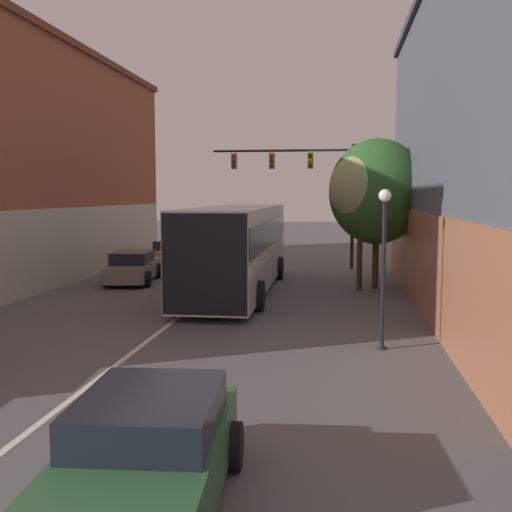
{
  "coord_description": "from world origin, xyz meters",
  "views": [
    {
      "loc": [
        4.84,
        -3.3,
        3.75
      ],
      "look_at": [
        2.08,
        16.64,
        1.68
      ],
      "focal_mm": 42.0,
      "sensor_mm": 36.0,
      "label": 1
    }
  ],
  "objects_px": {
    "bus": "(237,244)",
    "traffic_signal_gantry": "(305,177)",
    "street_lamp": "(384,259)",
    "parked_car_left_far": "(133,267)",
    "street_tree_near": "(361,189)",
    "street_tree_far": "(377,192)",
    "hatchback_foreground": "(147,458)",
    "parked_car_left_mid": "(175,253)"
  },
  "relations": [
    {
      "from": "bus",
      "to": "street_tree_far",
      "type": "bearing_deg",
      "value": -73.83
    },
    {
      "from": "parked_car_left_far",
      "to": "street_lamp",
      "type": "relative_size",
      "value": 1.16
    },
    {
      "from": "parked_car_left_mid",
      "to": "traffic_signal_gantry",
      "type": "xyz_separation_m",
      "value": [
        7.02,
        -0.6,
        4.02
      ]
    },
    {
      "from": "parked_car_left_far",
      "to": "hatchback_foreground",
      "type": "bearing_deg",
      "value": -167.66
    },
    {
      "from": "bus",
      "to": "hatchback_foreground",
      "type": "height_order",
      "value": "bus"
    },
    {
      "from": "bus",
      "to": "street_tree_far",
      "type": "xyz_separation_m",
      "value": [
        5.33,
        1.6,
        2.02
      ]
    },
    {
      "from": "hatchback_foreground",
      "to": "bus",
      "type": "bearing_deg",
      "value": 2.12
    },
    {
      "from": "parked_car_left_mid",
      "to": "hatchback_foreground",
      "type": "bearing_deg",
      "value": -159.47
    },
    {
      "from": "hatchback_foreground",
      "to": "traffic_signal_gantry",
      "type": "bearing_deg",
      "value": -4.92
    },
    {
      "from": "hatchback_foreground",
      "to": "parked_car_left_far",
      "type": "bearing_deg",
      "value": 16.12
    },
    {
      "from": "parked_car_left_mid",
      "to": "street_lamp",
      "type": "relative_size",
      "value": 1.15
    },
    {
      "from": "hatchback_foreground",
      "to": "street_lamp",
      "type": "relative_size",
      "value": 1.05
    },
    {
      "from": "hatchback_foreground",
      "to": "parked_car_left_mid",
      "type": "distance_m",
      "value": 25.55
    },
    {
      "from": "bus",
      "to": "street_tree_near",
      "type": "height_order",
      "value": "street_tree_near"
    },
    {
      "from": "hatchback_foreground",
      "to": "traffic_signal_gantry",
      "type": "distance_m",
      "value": 24.44
    },
    {
      "from": "traffic_signal_gantry",
      "to": "street_lamp",
      "type": "height_order",
      "value": "traffic_signal_gantry"
    },
    {
      "from": "parked_car_left_mid",
      "to": "street_tree_near",
      "type": "height_order",
      "value": "street_tree_near"
    },
    {
      "from": "parked_car_left_far",
      "to": "traffic_signal_gantry",
      "type": "distance_m",
      "value": 10.11
    },
    {
      "from": "parked_car_left_mid",
      "to": "parked_car_left_far",
      "type": "height_order",
      "value": "parked_car_left_far"
    },
    {
      "from": "traffic_signal_gantry",
      "to": "bus",
      "type": "bearing_deg",
      "value": -104.92
    },
    {
      "from": "street_lamp",
      "to": "street_tree_near",
      "type": "bearing_deg",
      "value": 91.6
    },
    {
      "from": "parked_car_left_mid",
      "to": "traffic_signal_gantry",
      "type": "bearing_deg",
      "value": -89.13
    },
    {
      "from": "traffic_signal_gantry",
      "to": "street_tree_far",
      "type": "distance_m",
      "value": 7.23
    },
    {
      "from": "parked_car_left_mid",
      "to": "street_tree_far",
      "type": "xyz_separation_m",
      "value": [
        10.2,
        -7.04,
        3.23
      ]
    },
    {
      "from": "hatchback_foreground",
      "to": "parked_car_left_far",
      "type": "relative_size",
      "value": 0.9
    },
    {
      "from": "hatchback_foreground",
      "to": "street_tree_near",
      "type": "height_order",
      "value": "street_tree_near"
    },
    {
      "from": "parked_car_left_far",
      "to": "street_tree_near",
      "type": "bearing_deg",
      "value": -103.0
    },
    {
      "from": "street_tree_near",
      "to": "street_tree_far",
      "type": "xyz_separation_m",
      "value": [
        0.65,
        0.56,
        -0.12
      ]
    },
    {
      "from": "hatchback_foreground",
      "to": "traffic_signal_gantry",
      "type": "height_order",
      "value": "traffic_signal_gantry"
    },
    {
      "from": "parked_car_left_far",
      "to": "traffic_signal_gantry",
      "type": "bearing_deg",
      "value": -56.51
    },
    {
      "from": "bus",
      "to": "traffic_signal_gantry",
      "type": "distance_m",
      "value": 8.78
    },
    {
      "from": "bus",
      "to": "traffic_signal_gantry",
      "type": "bearing_deg",
      "value": -15.44
    },
    {
      "from": "bus",
      "to": "parked_car_left_far",
      "type": "bearing_deg",
      "value": 67.63
    },
    {
      "from": "parked_car_left_mid",
      "to": "parked_car_left_far",
      "type": "xyz_separation_m",
      "value": [
        0.02,
        -6.69,
        0.01
      ]
    },
    {
      "from": "street_tree_near",
      "to": "street_tree_far",
      "type": "height_order",
      "value": "street_tree_far"
    },
    {
      "from": "parked_car_left_mid",
      "to": "traffic_signal_gantry",
      "type": "height_order",
      "value": "traffic_signal_gantry"
    },
    {
      "from": "traffic_signal_gantry",
      "to": "street_tree_far",
      "type": "xyz_separation_m",
      "value": [
        3.18,
        -6.44,
        -0.79
      ]
    },
    {
      "from": "hatchback_foreground",
      "to": "street_tree_near",
      "type": "relative_size",
      "value": 0.76
    },
    {
      "from": "hatchback_foreground",
      "to": "street_lamp",
      "type": "bearing_deg",
      "value": -25.89
    },
    {
      "from": "bus",
      "to": "parked_car_left_mid",
      "type": "distance_m",
      "value": 9.99
    },
    {
      "from": "bus",
      "to": "parked_car_left_mid",
      "type": "xyz_separation_m",
      "value": [
        -4.88,
        8.64,
        -1.21
      ]
    },
    {
      "from": "traffic_signal_gantry",
      "to": "street_lamp",
      "type": "distance_m",
      "value": 16.47
    }
  ]
}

